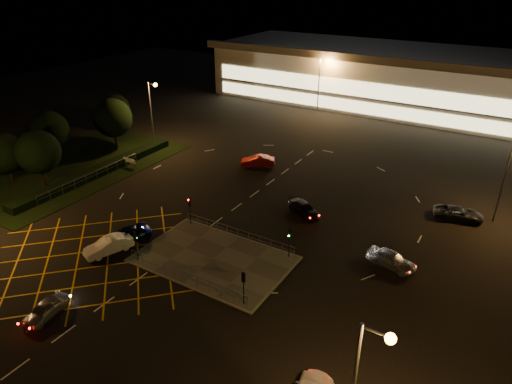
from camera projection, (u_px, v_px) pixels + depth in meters
The scene contains 25 objects.
ground at pixel (210, 244), 46.21m from camera, with size 180.00×180.00×0.00m, color black.
pedestrian_island at pixel (214, 259), 43.73m from camera, with size 14.00×9.00×0.12m, color #4C4944.
grass_verge at pixel (74, 167), 63.83m from camera, with size 18.00×30.00×0.08m, color black.
hedge at pixel (98, 171), 61.29m from camera, with size 2.00×26.00×1.00m, color black.
supermarket at pixel (393, 77), 91.19m from camera, with size 72.00×26.50×10.50m.
streetlight_se at pixel (363, 379), 23.07m from camera, with size 1.78×0.56×10.03m.
streetlight_nw at pixel (153, 105), 68.02m from camera, with size 1.78×0.56×10.03m.
streetlight_ne at pixel (512, 167), 47.18m from camera, with size 1.78×0.56×10.03m.
streetlight_far_left at pixel (321, 78), 84.42m from camera, with size 1.78×0.56×10.03m.
signal_sw at pixel (135, 240), 42.44m from camera, with size 0.28×0.30×3.15m.
signal_se at pixel (244, 282), 36.85m from camera, with size 0.28×0.30×3.15m.
signal_nw at pixel (189, 206), 48.55m from camera, with size 0.28×0.30×3.15m.
signal_ne at pixel (289, 237), 42.95m from camera, with size 0.28×0.30×3.15m.
tree_a at pixel (4, 153), 56.73m from camera, with size 5.04×5.04×6.86m.
tree_b at pixel (49, 130), 63.64m from camera, with size 5.40×5.40×7.35m.
tree_c at pixel (113, 118), 67.75m from camera, with size 5.76×5.76×7.84m.
tree_d at pixel (115, 109), 75.55m from camera, with size 4.68×4.68×6.37m.
tree_e at pixel (38, 152), 56.26m from camera, with size 5.40×5.40×7.35m.
car_near_silver at pixel (45, 309), 36.42m from camera, with size 1.61×4.00×1.36m, color #B8BBC0.
car_queue_white at pixel (109, 246), 44.51m from camera, with size 1.64×4.72×1.55m, color white.
car_left_blue at pixel (126, 235), 46.30m from camera, with size 2.34×5.08×1.41m, color #0B1542.
car_far_dkgrey at pixel (304, 209), 51.43m from camera, with size 1.89×4.64×1.35m, color black.
car_right_silver at pixel (391, 259), 42.41m from camera, with size 1.87×4.64×1.58m, color #9FA2A6.
car_circ_red at pixel (258, 161), 63.74m from camera, with size 1.63×4.69×1.54m, color maroon.
car_east_grey at pixel (459, 214), 50.32m from camera, with size 2.43×5.28×1.47m, color black.
Camera 1 is at (24.34, -30.86, 25.32)m, focal length 32.00 mm.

